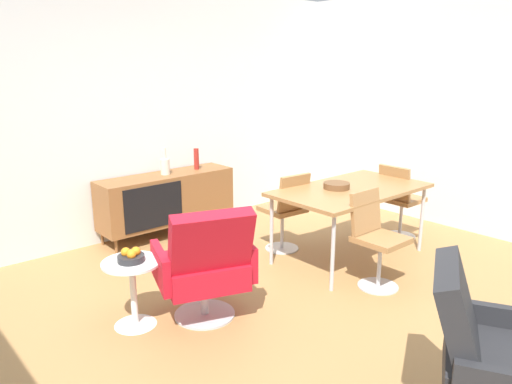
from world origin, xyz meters
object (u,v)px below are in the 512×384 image
at_px(dining_table, 351,192).
at_px(fruit_bowl, 131,256).
at_px(dining_chair_front_left, 375,236).
at_px(sideboard, 167,198).
at_px(lounge_chair_red, 206,264).
at_px(dining_chair_far_end, 399,198).
at_px(side_table_round, 133,286).
at_px(armchair_black_shell, 489,356).
at_px(vase_cobalt, 196,159).
at_px(wooden_bowl_on_table, 337,186).
at_px(dining_chair_back_left, 286,208).
at_px(vase_sculptural_dark, 165,166).

distance_m(dining_table, fruit_bowl, 2.32).
relative_size(dining_chair_front_left, fruit_bowl, 4.28).
relative_size(sideboard, lounge_chair_red, 1.69).
relative_size(dining_chair_far_end, side_table_round, 1.65).
distance_m(side_table_round, fruit_bowl, 0.24).
bearing_deg(side_table_round, armchair_black_shell, -68.83).
height_order(sideboard, vase_cobalt, vase_cobalt).
distance_m(dining_table, dining_chair_front_left, 0.70).
bearing_deg(dining_chair_front_left, fruit_bowl, 158.36).
bearing_deg(dining_chair_front_left, wooden_bowl_on_table, 71.24).
bearing_deg(dining_chair_back_left, dining_table, -57.61).
bearing_deg(dining_chair_back_left, vase_cobalt, 100.92).
relative_size(vase_sculptural_dark, side_table_round, 0.59).
bearing_deg(vase_cobalt, armchair_black_shell, -102.09).
distance_m(vase_cobalt, wooden_bowl_on_table, 1.82).
xyz_separation_m(dining_chair_front_left, dining_chair_back_left, (-0.00, 1.12, 0.00)).
bearing_deg(lounge_chair_red, dining_table, 2.44).
bearing_deg(armchair_black_shell, dining_chair_far_end, 41.25).
bearing_deg(armchair_black_shell, wooden_bowl_on_table, 58.43).
bearing_deg(dining_chair_front_left, dining_chair_back_left, 90.25).
bearing_deg(lounge_chair_red, wooden_bowl_on_table, 5.24).
height_order(vase_cobalt, armchair_black_shell, vase_cobalt).
height_order(sideboard, side_table_round, sideboard).
distance_m(sideboard, wooden_bowl_on_table, 2.00).
bearing_deg(side_table_round, sideboard, 51.78).
bearing_deg(sideboard, dining_table, -60.81).
distance_m(armchair_black_shell, fruit_bowl, 2.41).
xyz_separation_m(wooden_bowl_on_table, dining_chair_front_left, (-0.22, -0.64, -0.30)).
relative_size(dining_chair_far_end, lounge_chair_red, 0.90).
height_order(wooden_bowl_on_table, lounge_chair_red, lounge_chair_red).
bearing_deg(side_table_round, fruit_bowl, -77.03).
xyz_separation_m(vase_cobalt, fruit_bowl, (-1.70, -1.62, -0.28)).
bearing_deg(wooden_bowl_on_table, sideboard, 116.92).
bearing_deg(dining_table, dining_chair_back_left, 122.39).
relative_size(lounge_chair_red, armchair_black_shell, 1.00).
xyz_separation_m(vase_cobalt, dining_chair_far_end, (1.49, -1.84, -0.38)).
distance_m(vase_sculptural_dark, lounge_chair_red, 2.11).
height_order(sideboard, lounge_chair_red, lounge_chair_red).
height_order(wooden_bowl_on_table, armchair_black_shell, armchair_black_shell).
xyz_separation_m(dining_table, dining_chair_back_left, (-0.35, 0.56, -0.23)).
distance_m(sideboard, armchair_black_shell, 3.89).
height_order(dining_table, wooden_bowl_on_table, wooden_bowl_on_table).
height_order(dining_table, fruit_bowl, dining_table).
distance_m(dining_table, dining_chair_far_end, 0.92).
distance_m(vase_cobalt, fruit_bowl, 2.37).
bearing_deg(fruit_bowl, lounge_chair_red, -32.52).
distance_m(wooden_bowl_on_table, side_table_round, 2.22).
xyz_separation_m(lounge_chair_red, fruit_bowl, (-0.46, 0.29, 0.09)).
distance_m(dining_chair_back_left, fruit_bowl, 1.98).
height_order(dining_chair_back_left, side_table_round, dining_chair_back_left).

